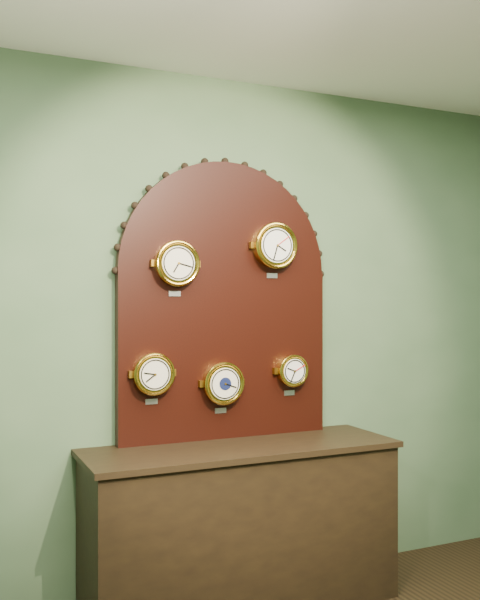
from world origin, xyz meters
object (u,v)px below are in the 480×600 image
hygrometer (153,374)px  tide_clock (292,371)px  shop_counter (242,528)px  roman_clock (177,264)px  display_board (225,291)px  barometer (223,383)px  arabic_clock (275,246)px

hygrometer → tide_clock: bearing=0.1°
tide_clock → shop_counter: bearing=-157.8°
shop_counter → roman_clock: (-0.30, 0.15, 1.37)m
display_board → barometer: bearing=-121.0°
roman_clock → shop_counter: bearing=-27.0°
display_board → barometer: display_board is taller
shop_counter → roman_clock: size_ratio=5.52×
roman_clock → tide_clock: 0.90m
shop_counter → hygrometer: 0.92m
arabic_clock → barometer: 0.81m
shop_counter → arabic_clock: size_ratio=5.20×
shop_counter → display_board: (0.00, 0.22, 1.23)m
shop_counter → tide_clock: size_ratio=6.85×
barometer → tide_clock: 0.42m
shop_counter → display_board: bearing=90.0°
shop_counter → display_board: 1.25m
roman_clock → barometer: (0.26, 0.00, -0.63)m
hygrometer → tide_clock: (0.81, 0.00, -0.02)m
roman_clock → tide_clock: (0.68, 0.00, -0.59)m
display_board → hygrometer: size_ratio=5.67×
shop_counter → tide_clock: bearing=22.2°
display_board → arabic_clock: (0.27, -0.07, 0.25)m
display_board → roman_clock: (-0.30, -0.07, 0.14)m
hygrometer → barometer: hygrometer is taller
roman_clock → tide_clock: bearing=0.1°
arabic_clock → shop_counter: bearing=-150.6°
roman_clock → arabic_clock: bearing=-0.0°
display_board → arabic_clock: size_ratio=4.98×
display_board → hygrometer: 0.60m
roman_clock → tide_clock: size_ratio=1.24×
shop_counter → barometer: 0.75m
roman_clock → arabic_clock: size_ratio=0.94×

